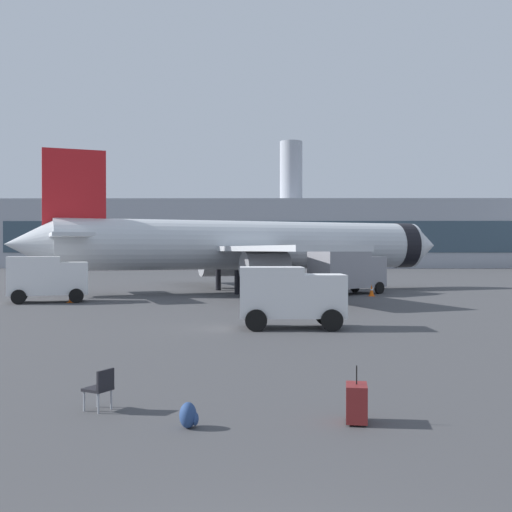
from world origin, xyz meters
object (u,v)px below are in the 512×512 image
fuel_truck (347,271)px  safety_cone_mid (372,290)px  safety_cone_near (71,296)px  rolling_suitcase (357,403)px  cargo_van (291,294)px  airplane_at_gate (249,246)px  traveller_backpack (189,416)px  service_truck (47,277)px  gate_chair (101,387)px

fuel_truck → safety_cone_mid: size_ratio=7.49×
safety_cone_near → rolling_suitcase: rolling_suitcase is taller
cargo_van → safety_cone_mid: cargo_van is taller
fuel_truck → safety_cone_mid: (1.49, -1.95, -1.36)m
rolling_suitcase → airplane_at_gate: bearing=94.4°
traveller_backpack → safety_cone_near: bearing=111.3°
rolling_suitcase → fuel_truck: bearing=82.4°
service_truck → safety_cone_near: size_ratio=6.76×
cargo_van → rolling_suitcase: 14.32m
airplane_at_gate → safety_cone_mid: size_ratio=41.61×
service_truck → rolling_suitcase: bearing=-60.4°
service_truck → traveller_backpack: 30.08m
safety_cone_near → rolling_suitcase: bearing=-62.9°
service_truck → rolling_suitcase: service_truck is taller
fuel_truck → safety_cone_near: bearing=-158.0°
fuel_truck → gate_chair: bearing=-106.2°
airplane_at_gate → gate_chair: 36.45m
airplane_at_gate → gate_chair: bearing=-93.6°
safety_cone_mid → traveller_backpack: safety_cone_mid is taller
service_truck → gate_chair: size_ratio=6.10×
safety_cone_mid → rolling_suitcase: rolling_suitcase is taller
fuel_truck → safety_cone_near: 19.84m
cargo_van → gate_chair: cargo_van is taller
cargo_van → safety_cone_near: 18.29m
cargo_van → gate_chair: 14.20m
service_truck → gate_chair: service_truck is taller
fuel_truck → safety_cone_mid: bearing=-52.6°
traveller_backpack → safety_cone_mid: bearing=74.3°
cargo_van → traveller_backpack: 14.91m
airplane_at_gate → cargo_van: 23.04m
airplane_at_gate → traveller_backpack: bearing=-90.5°
safety_cone_near → rolling_suitcase: size_ratio=0.71×
cargo_van → safety_cone_near: bearing=136.3°
service_truck → safety_cone_mid: 22.12m
safety_cone_mid → fuel_truck: bearing=127.4°
service_truck → safety_cone_mid: (21.44, 5.28, -1.20)m
airplane_at_gate → cargo_van: size_ratio=7.75×
cargo_van → safety_cone_near: cargo_van is taller
service_truck → safety_cone_near: service_truck is taller
service_truck → safety_cone_near: (1.61, -0.20, -1.22)m
fuel_truck → gate_chair: size_ratio=7.21×
safety_cone_mid → cargo_van: bearing=-110.1°
airplane_at_gate → fuel_truck: size_ratio=5.55×
service_truck → fuel_truck: fuel_truck is taller
safety_cone_near → gate_chair: (8.64, -26.04, 0.11)m
safety_cone_mid → rolling_suitcase: (-6.05, -32.37, -0.02)m
fuel_truck → cargo_van: fuel_truck is taller
safety_cone_near → traveller_backpack: (10.61, -27.26, -0.15)m
cargo_van → service_truck: bearing=139.1°
cargo_van → traveller_backpack: bearing=-100.0°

